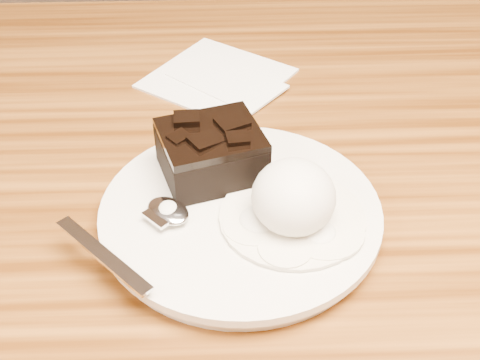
{
  "coord_description": "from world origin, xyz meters",
  "views": [
    {
      "loc": [
        -0.05,
        -0.43,
        1.13
      ],
      "look_at": [
        -0.03,
        -0.03,
        0.79
      ],
      "focal_mm": 49.5,
      "sensor_mm": 36.0,
      "label": 1
    }
  ],
  "objects_px": {
    "brownie": "(211,156)",
    "napkin": "(217,77)",
    "spoon": "(168,212)",
    "plate": "(240,217)",
    "ice_cream_scoop": "(294,197)"
  },
  "relations": [
    {
      "from": "brownie",
      "to": "napkin",
      "type": "xyz_separation_m",
      "value": [
        0.01,
        0.19,
        -0.03
      ]
    },
    {
      "from": "spoon",
      "to": "napkin",
      "type": "relative_size",
      "value": 1.2
    },
    {
      "from": "spoon",
      "to": "plate",
      "type": "bearing_deg",
      "value": -35.65
    },
    {
      "from": "ice_cream_scoop",
      "to": "napkin",
      "type": "distance_m",
      "value": 0.26
    },
    {
      "from": "brownie",
      "to": "spoon",
      "type": "relative_size",
      "value": 0.52
    },
    {
      "from": "plate",
      "to": "brownie",
      "type": "relative_size",
      "value": 2.83
    },
    {
      "from": "brownie",
      "to": "napkin",
      "type": "relative_size",
      "value": 0.62
    },
    {
      "from": "brownie",
      "to": "spoon",
      "type": "bearing_deg",
      "value": -122.98
    },
    {
      "from": "napkin",
      "to": "ice_cream_scoop",
      "type": "bearing_deg",
      "value": -76.93
    },
    {
      "from": "spoon",
      "to": "ice_cream_scoop",
      "type": "bearing_deg",
      "value": -47.28
    },
    {
      "from": "ice_cream_scoop",
      "to": "spoon",
      "type": "bearing_deg",
      "value": 176.19
    },
    {
      "from": "plate",
      "to": "napkin",
      "type": "distance_m",
      "value": 0.23
    },
    {
      "from": "plate",
      "to": "napkin",
      "type": "xyz_separation_m",
      "value": [
        -0.02,
        0.23,
        -0.01
      ]
    },
    {
      "from": "brownie",
      "to": "napkin",
      "type": "height_order",
      "value": "brownie"
    },
    {
      "from": "plate",
      "to": "ice_cream_scoop",
      "type": "xyz_separation_m",
      "value": [
        0.04,
        -0.01,
        0.03
      ]
    }
  ]
}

